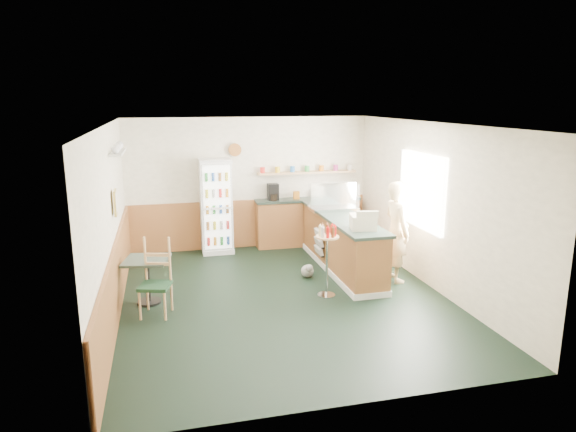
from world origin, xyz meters
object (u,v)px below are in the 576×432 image
object	(u,v)px
display_case	(334,197)
cafe_chair	(155,275)
drinks_fridge	(216,206)
shopkeeper	(396,232)
cash_register	(363,222)
condiment_stand	(327,249)
cafe_table	(147,272)

from	to	relation	value
display_case	cafe_chair	world-z (taller)	display_case
drinks_fridge	shopkeeper	bearing A→B (deg)	-41.08
cash_register	condiment_stand	xyz separation A→B (m)	(-0.66, -0.20, -0.36)
drinks_fridge	condiment_stand	bearing A→B (deg)	-63.39
drinks_fridge	cafe_chair	bearing A→B (deg)	-112.75
shopkeeper	condiment_stand	world-z (taller)	shopkeeper
display_case	condiment_stand	world-z (taller)	display_case
display_case	cafe_chair	distance (m)	3.76
cafe_table	cash_register	bearing A→B (deg)	-2.77
shopkeeper	cafe_table	xyz separation A→B (m)	(-4.10, -0.04, -0.36)
shopkeeper	cafe_chair	world-z (taller)	shopkeeper
display_case	cash_register	xyz separation A→B (m)	(-0.00, -1.47, -0.14)
condiment_stand	cafe_table	world-z (taller)	condiment_stand
drinks_fridge	cafe_table	bearing A→B (deg)	-118.12
cafe_table	cafe_chair	size ratio (longest dim) A/B	0.68
display_case	cafe_chair	bearing A→B (deg)	-152.58
drinks_fridge	condiment_stand	xyz separation A→B (m)	(1.42, -2.83, -0.18)
cafe_table	drinks_fridge	bearing A→B (deg)	61.88
drinks_fridge	shopkeeper	xyz separation A→B (m)	(2.78, -2.43, -0.09)
display_case	cafe_table	distance (m)	3.72
shopkeeper	cafe_chair	bearing A→B (deg)	93.35
drinks_fridge	cafe_chair	size ratio (longest dim) A/B	1.70
drinks_fridge	cash_register	distance (m)	3.36
condiment_stand	cafe_table	size ratio (longest dim) A/B	1.51
drinks_fridge	display_case	world-z (taller)	drinks_fridge
cash_register	condiment_stand	bearing A→B (deg)	-151.02
drinks_fridge	shopkeeper	size ratio (longest dim) A/B	1.10
cash_register	cafe_table	world-z (taller)	cash_register
drinks_fridge	cash_register	bearing A→B (deg)	-51.65
drinks_fridge	display_case	distance (m)	2.40
condiment_stand	cafe_chair	xyz separation A→B (m)	(-2.62, -0.03, -0.18)
drinks_fridge	display_case	bearing A→B (deg)	-29.12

